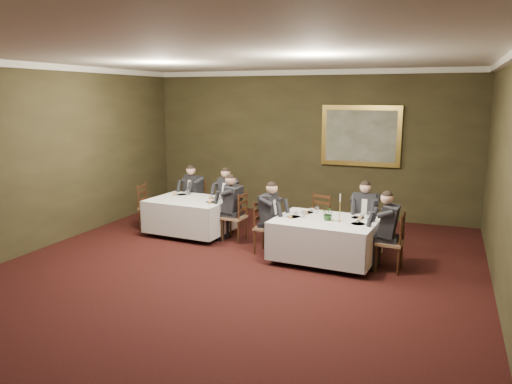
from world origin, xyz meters
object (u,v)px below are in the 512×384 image
Objects in this scene: chair_sec_backright at (229,215)px; diner_main_endright at (390,241)px; chair_sec_backleft at (195,211)px; table_second at (191,214)px; chair_main_backleft at (316,230)px; diner_sec_backright at (228,205)px; diner_main_endleft at (268,226)px; diner_main_backright at (364,224)px; table_main at (325,237)px; chair_main_backright at (364,236)px; diner_sec_backleft at (194,201)px; chair_main_endright at (390,254)px; diner_sec_endright at (234,216)px; centerpiece at (328,213)px; chair_sec_endright at (235,227)px; chair_sec_endleft at (150,216)px; candlestick at (340,211)px; painting at (361,136)px.

diner_main_endright is at bearing 174.07° from chair_sec_backright.
table_second is at bearing 131.91° from chair_sec_backleft.
diner_sec_backright reaches higher than chair_main_backleft.
diner_main_backright is at bearing 118.95° from diner_main_endleft.
diner_main_endright reaches higher than table_main.
chair_sec_backright is (-3.10, 0.63, -0.23)m from diner_main_backright.
diner_main_endright is at bearing 164.51° from chair_main_backleft.
chair_main_backright is 0.74× the size of diner_sec_backleft.
diner_main_backright reaches higher than chair_main_endright.
chair_main_backleft reaches higher than table_second.
chair_main_backleft is 0.74× the size of diner_main_endright.
diner_main_endleft is (-1.12, 0.08, 0.06)m from table_main.
centerpiece is (2.08, -0.65, 0.38)m from diner_sec_endright.
chair_sec_backleft is 3.84× the size of centerpiece.
diner_sec_backleft is at bearing -10.83° from diner_main_backright.
diner_sec_backleft is at bearing 59.06° from chair_sec_endright.
diner_main_backright is 1.35× the size of chair_sec_backleft.
chair_sec_endleft is at bearing 88.48° from chair_sec_endright.
diner_sec_endright is at bearing 138.28° from diner_sec_backright.
candlestick reaches higher than chair_sec_backleft.
chair_sec_backright is 1.00× the size of chair_sec_endright.
diner_sec_backleft is 1.35× the size of chair_sec_backright.
diner_sec_backright is at bearing -12.37° from diner_main_backright.
table_main is 1.03m from diner_main_backright.
chair_sec_endleft is at bearing -99.06° from diner_main_endleft.
chair_sec_backleft is 3.90m from centerpiece.
table_second is 1.31× the size of diner_main_backright.
diner_sec_endright is (1.42, -0.97, 0.23)m from chair_sec_backleft.
chair_sec_endright is 0.54× the size of painting.
chair_sec_backleft is at bearing 58.69° from chair_sec_endright.
table_second is 1.07m from chair_sec_endleft.
painting reaches higher than chair_sec_backright.
diner_sec_backleft is at bearing 155.41° from centerpiece.
chair_sec_backright is 3.09m from centerpiece.
table_second is at bearing 82.20° from chair_main_endright.
chair_sec_endright is (1.43, -0.97, 0.00)m from chair_sec_backleft.
table_second is 1.76× the size of chair_main_endright.
diner_main_endleft is at bearing 24.29° from diner_main_backright.
diner_sec_backright is at bearing 149.80° from table_main.
diner_main_endright is 1.00× the size of diner_sec_backleft.
chair_main_endright is 4.86m from chair_sec_backleft.
table_main is 1.40× the size of diner_main_endright.
chair_sec_endright is (0.54, -0.89, -0.23)m from diner_sec_backright.
chair_main_endright is (4.19, -0.76, -0.17)m from table_second.
chair_sec_backleft is 1.73m from diner_sec_endright.
table_second is 1.31× the size of diner_main_endleft.
centerpiece is (0.05, -0.05, 0.45)m from table_main.
chair_sec_backleft is (-3.99, 0.68, 0.00)m from chair_main_backright.
chair_sec_backleft is 0.23m from diner_sec_backleft.
diner_sec_backright is at bearing 69.33° from diner_main_endright.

